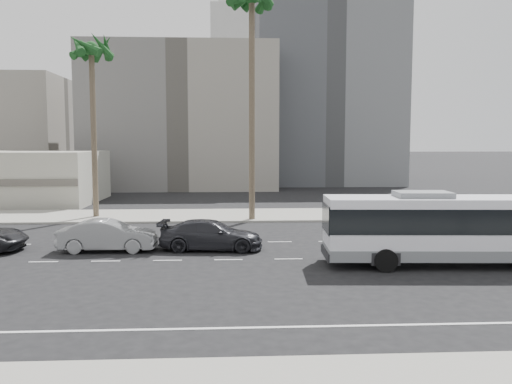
{
  "coord_description": "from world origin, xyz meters",
  "views": [
    {
      "loc": [
        -5.93,
        -25.04,
        5.74
      ],
      "look_at": [
        -4.42,
        4.0,
        3.0
      ],
      "focal_mm": 36.04,
      "sensor_mm": 36.0,
      "label": 1
    }
  ],
  "objects": [
    {
      "name": "highrise_right",
      "position": [
        45.0,
        230.0,
        35.0
      ],
      "size": [
        26.0,
        26.0,
        70.0
      ],
      "primitive_type": "cube",
      "color": "slate",
      "rests_on": "ground"
    },
    {
      "name": "midrise_beige_far",
      "position": [
        -38.0,
        50.0,
        7.5
      ],
      "size": [
        18.0,
        16.0,
        15.0
      ],
      "primitive_type": "cube",
      "color": "slate",
      "rests_on": "ground"
    },
    {
      "name": "sidewalk_north",
      "position": [
        0.0,
        15.5,
        0.07
      ],
      "size": [
        120.0,
        7.0,
        0.15
      ],
      "primitive_type": "cube",
      "color": "gray",
      "rests_on": "ground"
    },
    {
      "name": "car_a",
      "position": [
        -6.94,
        2.55,
        0.81
      ],
      "size": [
        2.73,
        5.75,
        1.62
      ],
      "primitive_type": "imported",
      "rotation": [
        0.0,
        0.0,
        1.49
      ],
      "color": "#26262B",
      "rests_on": "ground"
    },
    {
      "name": "ground",
      "position": [
        0.0,
        0.0,
        0.0
      ],
      "size": [
        700.0,
        700.0,
        0.0
      ],
      "primitive_type": "plane",
      "color": "black",
      "rests_on": "ground"
    },
    {
      "name": "palm_mid",
      "position": [
        -16.26,
        14.95,
        12.59
      ],
      "size": [
        4.52,
        4.52,
        13.99
      ],
      "rotation": [
        0.0,
        0.0,
        0.09
      ],
      "color": "brown",
      "rests_on": "ground"
    },
    {
      "name": "car_b",
      "position": [
        -12.44,
        2.45,
        0.85
      ],
      "size": [
        1.82,
        5.14,
        1.69
      ],
      "primitive_type": "imported",
      "rotation": [
        0.0,
        0.0,
        1.57
      ],
      "color": "gray",
      "rests_on": "ground"
    },
    {
      "name": "midrise_gray_center",
      "position": [
        8.0,
        52.0,
        13.0
      ],
      "size": [
        20.0,
        20.0,
        26.0
      ],
      "primitive_type": "cube",
      "color": "#505357",
      "rests_on": "ground"
    },
    {
      "name": "midrise_beige_west",
      "position": [
        -12.0,
        45.0,
        9.0
      ],
      "size": [
        24.0,
        18.0,
        18.0
      ],
      "primitive_type": "cube",
      "color": "slate",
      "rests_on": "ground"
    },
    {
      "name": "civic_tower",
      "position": [
        -2.0,
        250.0,
        38.83
      ],
      "size": [
        42.0,
        42.0,
        129.0
      ],
      "color": "silver",
      "rests_on": "ground"
    },
    {
      "name": "city_bus",
      "position": [
        4.7,
        -1.64,
        1.84
      ],
      "size": [
        12.34,
        3.43,
        3.51
      ],
      "rotation": [
        0.0,
        0.0,
        -0.06
      ],
      "color": "white",
      "rests_on": "ground"
    },
    {
      "name": "highrise_far",
      "position": [
        70.0,
        260.0,
        30.0
      ],
      "size": [
        22.0,
        22.0,
        60.0
      ],
      "primitive_type": "cube",
      "color": "slate",
      "rests_on": "ground"
    },
    {
      "name": "palm_near",
      "position": [
        -4.26,
        12.91,
        15.95
      ],
      "size": [
        5.23,
        5.23,
        17.6
      ],
      "rotation": [
        0.0,
        0.0,
        -0.12
      ],
      "color": "brown",
      "rests_on": "ground"
    }
  ]
}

